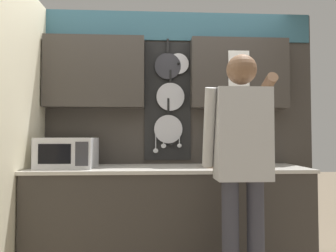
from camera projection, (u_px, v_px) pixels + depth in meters
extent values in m
cube|color=#38332D|center=(169.00, 218.00, 2.72)|extent=(2.44, 0.63, 0.87)
cube|color=beige|center=(169.00, 168.00, 2.74)|extent=(2.47, 0.66, 0.03)
cube|color=#38332D|center=(167.00, 131.00, 3.09)|extent=(3.04, 0.04, 2.46)
cube|color=#2D5666|center=(168.00, 26.00, 3.10)|extent=(3.00, 0.02, 0.30)
cube|color=#38332D|center=(95.00, 72.00, 2.97)|extent=(0.98, 0.16, 0.71)
cube|color=#38332D|center=(239.00, 74.00, 3.05)|extent=(0.98, 0.16, 0.71)
cube|color=black|center=(167.00, 101.00, 3.07)|extent=(0.47, 0.01, 1.21)
cylinder|color=#2D2D33|center=(168.00, 66.00, 3.06)|extent=(0.27, 0.02, 0.27)
cube|color=black|center=(168.00, 46.00, 3.06)|extent=(0.02, 0.02, 0.15)
cylinder|color=#B7B7BC|center=(170.00, 97.00, 3.05)|extent=(0.29, 0.02, 0.29)
cube|color=black|center=(170.00, 76.00, 3.05)|extent=(0.02, 0.02, 0.13)
cylinder|color=#B7B7BC|center=(168.00, 129.00, 3.03)|extent=(0.29, 0.02, 0.29)
cube|color=black|center=(168.00, 107.00, 3.04)|extent=(0.02, 0.02, 0.17)
cylinder|color=silver|center=(178.00, 64.00, 3.06)|extent=(0.21, 0.01, 0.21)
sphere|color=black|center=(179.00, 63.00, 3.05)|extent=(0.03, 0.03, 0.03)
cylinder|color=silver|center=(156.00, 137.00, 3.02)|extent=(0.01, 0.01, 0.24)
ellipsoid|color=silver|center=(156.00, 151.00, 3.02)|extent=(0.05, 0.01, 0.05)
cylinder|color=silver|center=(164.00, 135.00, 3.03)|extent=(0.01, 0.01, 0.19)
ellipsoid|color=silver|center=(164.00, 146.00, 3.02)|extent=(0.05, 0.01, 0.05)
cylinder|color=black|center=(172.00, 134.00, 3.03)|extent=(0.01, 0.01, 0.16)
ellipsoid|color=black|center=(172.00, 143.00, 3.03)|extent=(0.05, 0.01, 0.05)
cylinder|color=silver|center=(179.00, 135.00, 3.04)|extent=(0.01, 0.01, 0.19)
ellipsoid|color=silver|center=(179.00, 146.00, 3.03)|extent=(0.05, 0.01, 0.04)
cube|color=white|center=(239.00, 68.00, 2.96)|extent=(0.21, 0.02, 0.35)
cube|color=beige|center=(10.00, 129.00, 2.30)|extent=(0.04, 1.60, 2.46)
cube|color=silver|center=(68.00, 153.00, 2.68)|extent=(0.48, 0.38, 0.27)
cube|color=black|center=(54.00, 154.00, 2.48)|extent=(0.27, 0.01, 0.17)
cube|color=#333338|center=(82.00, 154.00, 2.49)|extent=(0.11, 0.01, 0.20)
cube|color=brown|center=(212.00, 156.00, 2.74)|extent=(0.11, 0.15, 0.20)
cylinder|color=black|center=(209.00, 143.00, 2.71)|extent=(0.02, 0.02, 0.05)
cylinder|color=black|center=(210.00, 143.00, 2.71)|extent=(0.02, 0.03, 0.05)
cylinder|color=black|center=(212.00, 141.00, 2.71)|extent=(0.02, 0.03, 0.08)
cylinder|color=black|center=(214.00, 141.00, 2.71)|extent=(0.02, 0.03, 0.08)
cylinder|color=black|center=(215.00, 142.00, 2.71)|extent=(0.02, 0.03, 0.06)
cylinder|color=black|center=(217.00, 142.00, 2.72)|extent=(0.02, 0.03, 0.07)
cylinder|color=white|center=(251.00, 159.00, 2.76)|extent=(0.12, 0.12, 0.14)
cylinder|color=silver|center=(252.00, 150.00, 2.74)|extent=(0.03, 0.02, 0.19)
cylinder|color=silver|center=(249.00, 147.00, 2.75)|extent=(0.05, 0.05, 0.25)
cylinder|color=tan|center=(252.00, 147.00, 2.76)|extent=(0.03, 0.05, 0.26)
cylinder|color=red|center=(251.00, 145.00, 2.76)|extent=(0.03, 0.02, 0.29)
cylinder|color=tan|center=(252.00, 149.00, 2.78)|extent=(0.05, 0.03, 0.21)
cylinder|color=#383842|center=(230.00, 242.00, 2.10)|extent=(0.12, 0.12, 0.87)
cylinder|color=#383842|center=(256.00, 242.00, 2.11)|extent=(0.12, 0.12, 0.87)
cube|color=#BCBCBC|center=(242.00, 134.00, 2.13)|extent=(0.38, 0.22, 0.65)
sphere|color=brown|center=(242.00, 70.00, 2.15)|extent=(0.22, 0.22, 0.22)
cylinder|color=#BCBCBC|center=(209.00, 128.00, 2.15)|extent=(0.08, 0.23, 0.58)
cylinder|color=brown|center=(260.00, 97.00, 2.42)|extent=(0.08, 0.56, 0.29)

